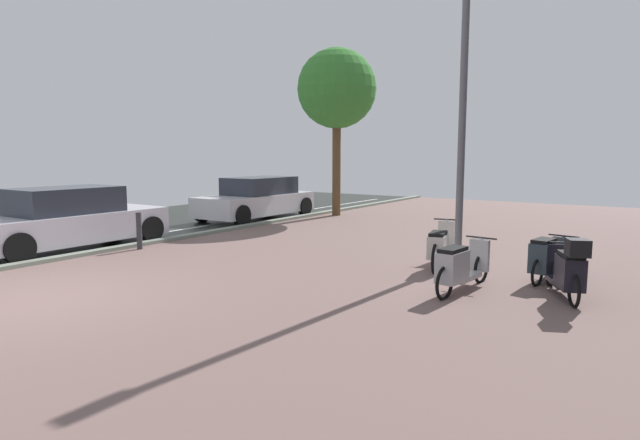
# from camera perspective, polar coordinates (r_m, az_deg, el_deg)

# --- Properties ---
(ground) EXTENTS (21.00, 40.00, 0.13)m
(ground) POSITION_cam_1_polar(r_m,az_deg,el_deg) (7.65, -24.54, -9.78)
(ground) COLOR #242822
(scooter_near) EXTENTS (0.93, 1.57, 0.99)m
(scooter_near) POSITION_cam_1_polar(r_m,az_deg,el_deg) (8.51, 25.18, -4.89)
(scooter_near) COLOR black
(scooter_near) RESTS_ON ground
(scooter_mid) EXTENTS (0.56, 1.83, 0.80)m
(scooter_mid) POSITION_cam_1_polar(r_m,az_deg,el_deg) (8.36, 14.85, -4.96)
(scooter_mid) COLOR black
(scooter_mid) RESTS_ON ground
(scooter_far) EXTENTS (0.60, 1.67, 0.76)m
(scooter_far) POSITION_cam_1_polar(r_m,az_deg,el_deg) (9.58, 23.42, -3.82)
(scooter_far) COLOR black
(scooter_far) RESTS_ON ground
(scooter_extra) EXTENTS (0.66, 1.83, 0.86)m
(scooter_extra) POSITION_cam_1_polar(r_m,az_deg,el_deg) (10.10, 12.89, -2.82)
(scooter_extra) COLOR black
(scooter_extra) RESTS_ON ground
(parked_car_near) EXTENTS (1.77, 4.16, 1.38)m
(parked_car_near) POSITION_cam_1_polar(r_m,az_deg,el_deg) (13.05, -25.51, 0.00)
(parked_car_near) COLOR silver
(parked_car_near) RESTS_ON ground
(parked_car_far) EXTENTS (1.84, 4.24, 1.35)m
(parked_car_far) POSITION_cam_1_polar(r_m,az_deg,el_deg) (17.33, -6.84, 2.28)
(parked_car_far) COLOR silver
(parked_car_far) RESTS_ON ground
(lamp_post) EXTENTS (0.20, 0.52, 6.35)m
(lamp_post) POSITION_cam_1_polar(r_m,az_deg,el_deg) (10.45, 15.31, 14.53)
(lamp_post) COLOR slate
(lamp_post) RESTS_ON ground
(street_tree) EXTENTS (2.66, 2.66, 5.60)m
(street_tree) POSITION_cam_1_polar(r_m,az_deg,el_deg) (18.12, 1.83, 13.95)
(street_tree) COLOR brown
(street_tree) RESTS_ON ground
(bollard_far) EXTENTS (0.12, 0.12, 0.82)m
(bollard_far) POSITION_cam_1_polar(r_m,az_deg,el_deg) (12.37, -19.01, -1.12)
(bollard_far) COLOR #38383D
(bollard_far) RESTS_ON ground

